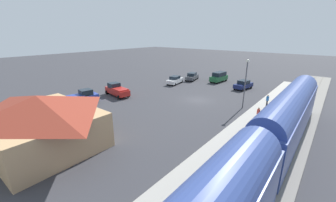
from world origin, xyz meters
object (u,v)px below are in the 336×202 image
object	(u,v)px
sedan_navy	(243,85)
light_pole_near_platform	(246,78)
pedestrian_waiting_far	(258,113)
sedan_white	(175,80)
sedan_charcoal	(192,76)
pedestrian_on_platform	(267,100)
suv_green	(219,77)
station_building	(40,120)
pickup_blue	(80,98)
pickup_red	(117,90)
passenger_train	(258,156)

from	to	relation	value
sedan_navy	light_pole_near_platform	xyz separation A→B (m)	(-3.90, 10.95, 3.63)
sedan_navy	light_pole_near_platform	world-z (taller)	light_pole_near_platform
pedestrian_waiting_far	sedan_white	size ratio (longest dim) A/B	0.36
sedan_navy	sedan_charcoal	size ratio (longest dim) A/B	0.99
pedestrian_on_platform	suv_green	distance (m)	17.66
suv_green	sedan_white	distance (m)	10.18
sedan_charcoal	pedestrian_waiting_far	bearing A→B (deg)	141.07
sedan_white	sedan_charcoal	world-z (taller)	same
pedestrian_waiting_far	suv_green	xyz separation A→B (m)	(13.84, -18.07, -0.13)
station_building	pickup_blue	xyz separation A→B (m)	(9.05, -8.94, -1.61)
pedestrian_on_platform	suv_green	world-z (taller)	suv_green
sedan_navy	sedan_white	xyz separation A→B (m)	(13.01, 5.00, 0.00)
pedestrian_waiting_far	suv_green	size ratio (longest dim) A/B	0.34
pickup_red	sedan_navy	bearing A→B (deg)	-130.29
suv_green	light_pole_near_platform	size ratio (longest dim) A/B	0.71
pickup_blue	light_pole_near_platform	distance (m)	24.79
pedestrian_on_platform	pickup_blue	xyz separation A→B (m)	(23.00, 16.02, -0.25)
pickup_blue	light_pole_near_platform	world-z (taller)	light_pole_near_platform
light_pole_near_platform	sedan_navy	bearing A→B (deg)	-70.38
pedestrian_on_platform	sedan_charcoal	distance (m)	21.09
suv_green	light_pole_near_platform	world-z (taller)	light_pole_near_platform
passenger_train	station_building	distance (m)	19.06
pickup_blue	sedan_charcoal	size ratio (longest dim) A/B	1.18
passenger_train	sedan_navy	bearing A→B (deg)	-68.73
sedan_charcoal	light_pole_near_platform	size ratio (longest dim) A/B	0.68
pickup_blue	sedan_charcoal	xyz separation A→B (m)	(-4.10, -25.39, -0.15)
station_building	sedan_white	bearing A→B (deg)	-78.76
pickup_red	sedan_charcoal	world-z (taller)	pickup_red
pickup_blue	sedan_white	bearing A→B (deg)	-99.56
passenger_train	pedestrian_waiting_far	world-z (taller)	passenger_train
pedestrian_waiting_far	sedan_charcoal	size ratio (longest dim) A/B	0.36
pedestrian_on_platform	pickup_red	distance (m)	24.25
passenger_train	pedestrian_waiting_far	distance (m)	12.89
station_building	pickup_red	bearing A→B (deg)	-61.54
sedan_white	sedan_charcoal	bearing A→B (deg)	-97.80
passenger_train	sedan_charcoal	bearing A→B (deg)	-50.73
station_building	light_pole_near_platform	bearing A→B (deg)	-116.15
pedestrian_waiting_far	light_pole_near_platform	bearing A→B (deg)	-51.65
sedan_white	pedestrian_on_platform	bearing A→B (deg)	169.07
pedestrian_on_platform	pedestrian_waiting_far	size ratio (longest dim) A/B	1.00
pickup_blue	pedestrian_waiting_far	bearing A→B (deg)	-157.78
pickup_red	sedan_charcoal	distance (m)	19.29
pedestrian_waiting_far	suv_green	bearing A→B (deg)	-52.56
pickup_red	sedan_navy	distance (m)	24.14
suv_green	sedan_charcoal	bearing A→B (deg)	22.34
pickup_red	sedan_white	bearing A→B (deg)	-100.97
passenger_train	sedan_navy	distance (m)	29.57
suv_green	pedestrian_on_platform	bearing A→B (deg)	138.55
pedestrian_on_platform	sedan_navy	world-z (taller)	pedestrian_on_platform
sedan_white	pickup_blue	world-z (taller)	pickup_blue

